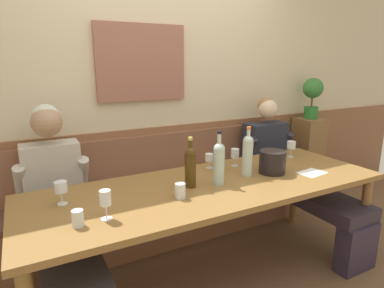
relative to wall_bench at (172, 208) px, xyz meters
The scene contains 21 objects.
room_wall_back 1.15m from the wall_bench, 90.46° to the left, with size 6.80×0.12×2.80m.
wood_wainscot_panel 0.30m from the wall_bench, 90.00° to the left, with size 6.80×0.03×1.00m, color brown.
wall_bench is the anchor object (origin of this frame).
dining_table 0.79m from the wall_bench, 90.00° to the right, with size 2.54×0.88×0.75m.
person_right_seat 1.09m from the wall_bench, 159.05° to the right, with size 0.50×1.29×1.29m.
person_center_left_seat 1.16m from the wall_bench, 20.75° to the right, with size 0.54×1.29×1.24m.
ice_bucket 1.04m from the wall_bench, 52.83° to the right, with size 0.20×0.20×0.17m, color black.
wine_bottle_green_tall 0.97m from the wall_bench, 63.56° to the right, with size 0.08×0.08×0.37m.
wine_bottle_clear_water 0.95m from the wall_bench, 86.65° to the right, with size 0.08×0.08×0.38m.
wine_bottle_amber_mid 0.92m from the wall_bench, 103.23° to the right, with size 0.08×0.08×0.35m.
wine_glass_right_end 0.69m from the wall_bench, 66.70° to the right, with size 0.06×0.06×0.12m.
wine_glass_center_front 1.21m from the wall_bench, 24.62° to the right, with size 0.08×0.08×0.14m.
wine_glass_center_rear 1.25m from the wall_bench, 150.24° to the right, with size 0.07×0.07×0.14m.
wine_glass_near_bucket 0.78m from the wall_bench, 69.83° to the right, with size 0.07×0.07×0.15m.
wine_glass_mid_right 0.80m from the wall_bench, 47.93° to the right, with size 0.07×0.07×0.14m.
wine_glass_by_bottle 1.31m from the wall_bench, 131.75° to the right, with size 0.06×0.06×0.17m.
water_tumbler_right 1.38m from the wall_bench, 136.40° to the right, with size 0.06×0.06×0.09m, color silver.
water_tumbler_center 1.00m from the wall_bench, 110.56° to the right, with size 0.07×0.07×0.10m, color silver.
tasting_sheet_left_guest 1.26m from the wall_bench, 46.74° to the right, with size 0.21×0.15×0.00m, color white.
corner_pedestal 1.73m from the wall_bench, ahead, with size 0.28×0.28×0.96m, color brown.
potted_plant 1.97m from the wall_bench, ahead, with size 0.22×0.22×0.44m.
Camera 1 is at (-1.13, -1.69, 1.57)m, focal length 30.55 mm.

